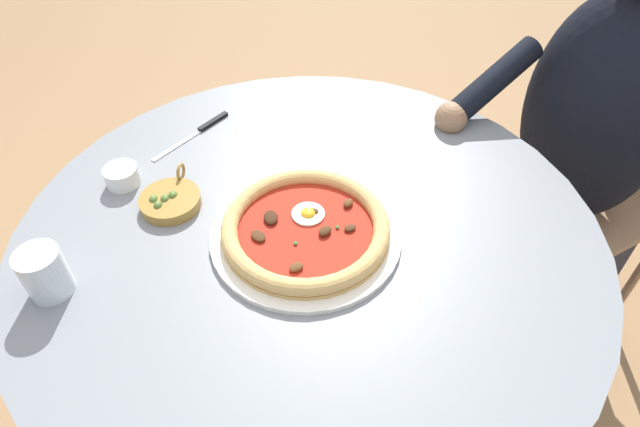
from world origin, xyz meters
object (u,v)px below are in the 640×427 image
(steak_knife, at_px, (202,129))
(olive_pan, at_px, (170,200))
(ramekin_capers, at_px, (122,175))
(dining_table, at_px, (310,278))
(pizza_on_plate, at_px, (306,229))
(water_glass, at_px, (46,275))
(cafe_chair_diner, at_px, (607,160))
(diner_person, at_px, (564,182))

(steak_knife, distance_m, olive_pan, 0.23)
(steak_knife, height_order, ramekin_capers, ramekin_capers)
(dining_table, distance_m, ramekin_capers, 0.41)
(pizza_on_plate, distance_m, steak_knife, 0.39)
(pizza_on_plate, bearing_deg, water_glass, 103.47)
(steak_knife, relative_size, ramekin_capers, 2.60)
(dining_table, height_order, water_glass, water_glass)
(ramekin_capers, relative_size, olive_pan, 0.47)
(dining_table, distance_m, cafe_chair_diner, 0.86)
(olive_pan, bearing_deg, pizza_on_plate, -110.29)
(water_glass, bearing_deg, diner_person, -67.33)
(dining_table, distance_m, diner_person, 0.72)
(pizza_on_plate, xyz_separation_m, cafe_chair_diner, (0.40, -0.78, -0.20))
(dining_table, relative_size, cafe_chair_diner, 1.13)
(water_glass, distance_m, diner_person, 1.16)
(water_glass, distance_m, olive_pan, 0.24)
(dining_table, bearing_deg, water_glass, 106.53)
(steak_knife, distance_m, diner_person, 0.88)
(ramekin_capers, bearing_deg, dining_table, -110.68)
(water_glass, distance_m, ramekin_capers, 0.26)
(steak_knife, xyz_separation_m, olive_pan, (-0.23, 0.03, 0.01))
(diner_person, bearing_deg, olive_pan, 105.75)
(steak_knife, relative_size, olive_pan, 1.24)
(ramekin_capers, distance_m, olive_pan, 0.12)
(pizza_on_plate, height_order, cafe_chair_diner, cafe_chair_diner)
(ramekin_capers, bearing_deg, olive_pan, -123.52)
(dining_table, xyz_separation_m, ramekin_capers, (0.13, 0.35, 0.16))
(dining_table, bearing_deg, ramekin_capers, 69.32)
(pizza_on_plate, bearing_deg, diner_person, -62.22)
(pizza_on_plate, relative_size, diner_person, 0.27)
(pizza_on_plate, distance_m, olive_pan, 0.26)
(steak_knife, bearing_deg, pizza_on_plate, -146.63)
(olive_pan, xyz_separation_m, diner_person, (0.25, -0.89, -0.21))
(dining_table, distance_m, water_glass, 0.46)
(diner_person, distance_m, cafe_chair_diner, 0.15)
(dining_table, bearing_deg, steak_knife, 36.14)
(ramekin_capers, bearing_deg, pizza_on_plate, -114.44)
(water_glass, height_order, olive_pan, water_glass)
(ramekin_capers, height_order, cafe_chair_diner, cafe_chair_diner)
(cafe_chair_diner, bearing_deg, diner_person, 115.51)
(pizza_on_plate, xyz_separation_m, diner_person, (0.34, -0.65, -0.22))
(olive_pan, xyz_separation_m, cafe_chair_diner, (0.31, -1.02, -0.19))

